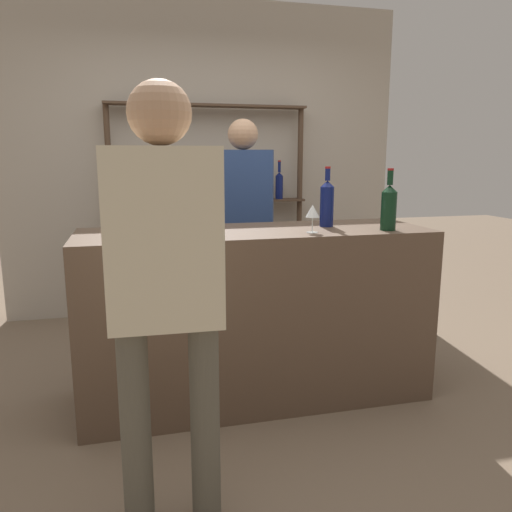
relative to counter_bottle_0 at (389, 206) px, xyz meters
name	(u,v)px	position (x,y,z in m)	size (l,w,h in m)	color
ground_plane	(256,394)	(-0.73, 0.19, -1.16)	(16.00, 16.00, 0.00)	#7A6651
bar_counter	(256,315)	(-0.73, 0.19, -0.65)	(2.02, 0.65, 1.02)	brown
back_wall	(206,160)	(-0.73, 2.12, 0.24)	(3.62, 0.12, 2.80)	#B2A899
back_shelf	(209,181)	(-0.73, 1.94, 0.06)	(1.77, 0.18, 1.88)	#4C3828
counter_bottle_0	(389,206)	(0.00, 0.00, 0.00)	(0.09, 0.09, 0.35)	black
counter_bottle_1	(201,207)	(-1.02, 0.37, -0.01)	(0.07, 0.07, 0.33)	#0F1956
counter_bottle_2	(327,202)	(-0.28, 0.23, 0.01)	(0.08, 0.08, 0.36)	#0F1956
wine_glass	(313,212)	(-0.46, 0.01, -0.02)	(0.08, 0.08, 0.16)	silver
ice_bucket	(169,215)	(-1.22, 0.22, -0.04)	(0.20, 0.20, 0.19)	black
customer_left	(165,277)	(-1.31, -0.79, -0.15)	(0.42, 0.22, 1.69)	#575347
server_behind_counter	(243,214)	(-0.60, 1.11, -0.15)	(0.49, 0.33, 1.71)	#121C33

